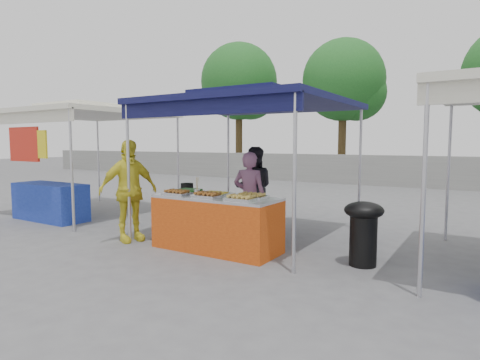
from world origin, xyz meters
The scene contains 22 objects.
ground_plane centered at (0.00, 0.00, 0.00)m, with size 80.00×80.00×0.00m, color #5C5B5E.
back_wall centered at (0.00, 11.00, 0.60)m, with size 40.00×0.25×1.20m, color gray.
main_canopy centered at (0.00, 0.97, 2.37)m, with size 3.20×3.20×2.57m.
neighbor_stall_left centered at (-4.50, 0.57, 1.60)m, with size 3.20×3.20×2.57m.
tree_0 centered at (-7.74, 13.21, 4.74)m, with size 4.03×4.03×6.93m.
tree_1 centered at (-2.10, 13.17, 4.37)m, with size 3.74×3.72×6.39m.
vendor_table centered at (0.00, -0.10, 0.43)m, with size 2.00×0.80×0.85m.
food_tray_fl centered at (-0.59, -0.34, 0.88)m, with size 0.42×0.30×0.07m.
food_tray_fm centered at (0.00, -0.33, 0.88)m, with size 0.42×0.30×0.07m.
food_tray_fr centered at (0.60, -0.33, 0.88)m, with size 0.42×0.30×0.07m.
food_tray_bl centered at (-0.58, -0.03, 0.88)m, with size 0.42×0.30×0.07m.
food_tray_bm centered at (-0.04, -0.04, 0.88)m, with size 0.42×0.30×0.07m.
food_tray_br centered at (0.62, -0.05, 0.88)m, with size 0.42×0.30×0.07m.
cooking_pot centered at (-0.87, 0.25, 0.91)m, with size 0.22×0.22×0.13m, color black.
skewer_cup centered at (-0.22, -0.31, 0.91)m, with size 0.09×0.09×0.11m, color silver.
wok_burner centered at (2.17, 0.30, 0.53)m, with size 0.53×0.53×0.89m.
crate_left centered at (-0.41, 0.48, 0.13)m, with size 0.44×0.31×0.27m, color #1427A5.
crate_right centered at (0.16, 0.52, 0.15)m, with size 0.50×0.35×0.30m, color #1427A5.
crate_stacked centered at (0.16, 0.52, 0.45)m, with size 0.49×0.34×0.29m, color #1427A5.
vendor_woman centered at (0.16, 0.65, 0.77)m, with size 0.56×0.37×1.53m, color #8C597B.
helper_man centered at (-0.34, 1.65, 0.80)m, with size 0.78×0.61×1.60m, color black.
customer_person centered at (-1.61, -0.41, 0.87)m, with size 1.02×0.42×1.74m, color yellow.
Camera 1 is at (3.58, -5.15, 1.68)m, focal length 30.00 mm.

